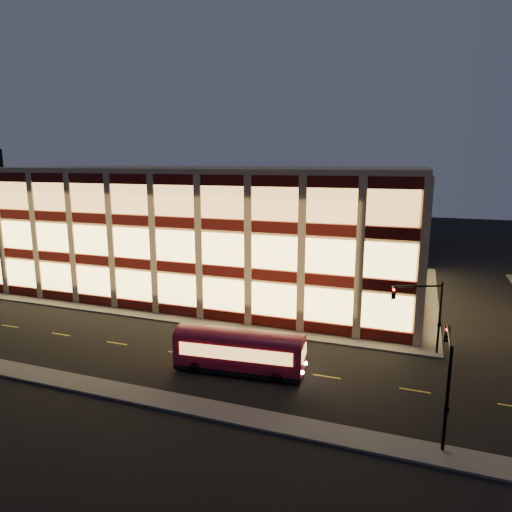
% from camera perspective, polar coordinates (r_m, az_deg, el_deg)
% --- Properties ---
extents(ground, '(200.00, 200.00, 0.00)m').
position_cam_1_polar(ground, '(44.77, -10.28, -8.26)').
color(ground, black).
rests_on(ground, ground).
extents(sidewalk_office_south, '(54.00, 2.00, 0.15)m').
position_cam_1_polar(sidewalk_office_south, '(47.05, -12.86, -7.28)').
color(sidewalk_office_south, '#514F4C').
rests_on(sidewalk_office_south, ground).
extents(sidewalk_office_east, '(2.00, 30.00, 0.15)m').
position_cam_1_polar(sidewalk_office_east, '(55.30, 20.75, -4.90)').
color(sidewalk_office_east, '#514F4C').
rests_on(sidewalk_office_east, ground).
extents(sidewalk_near, '(100.00, 2.00, 0.15)m').
position_cam_1_polar(sidewalk_near, '(35.07, -21.34, -14.57)').
color(sidewalk_near, '#514F4C').
rests_on(sidewalk_near, ground).
extents(office_building, '(50.45, 30.45, 14.50)m').
position_cam_1_polar(office_building, '(59.02, -4.74, 3.96)').
color(office_building, tan).
rests_on(office_building, ground).
extents(traffic_signal_far, '(3.79, 1.87, 6.00)m').
position_cam_1_polar(traffic_signal_far, '(38.06, 20.16, -5.87)').
color(traffic_signal_far, black).
rests_on(traffic_signal_far, ground).
extents(traffic_signal_near, '(0.32, 4.45, 6.00)m').
position_cam_1_polar(traffic_signal_near, '(27.53, 22.82, -12.81)').
color(traffic_signal_near, black).
rests_on(traffic_signal_near, ground).
extents(trolley_bus, '(9.64, 3.25, 3.20)m').
position_cam_1_polar(trolley_bus, '(33.89, -2.11, -11.51)').
color(trolley_bus, maroon).
rests_on(trolley_bus, ground).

